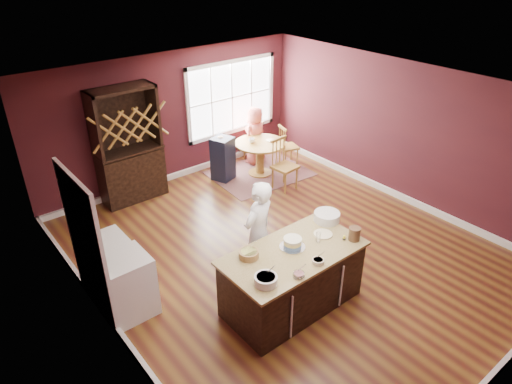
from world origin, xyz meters
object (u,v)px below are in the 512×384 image
Objects in this scene: high_chair at (223,158)px; toddler at (222,144)px; baker at (258,233)px; layer_cake at (292,243)px; dryer at (109,264)px; seated_woman at (255,136)px; washer at (128,286)px; kitchen_island at (292,280)px; dining_table at (260,152)px; hutch at (128,146)px; chair_north at (253,141)px; chair_south at (285,165)px; chair_east at (289,145)px.

high_chair is 0.32m from toddler.
high_chair is (1.52, 3.05, -0.33)m from baker.
layer_cake is 1.36× the size of toddler.
dryer is (-3.36, -1.85, -0.06)m from high_chair.
washer is (-4.42, -2.71, -0.21)m from seated_woman.
kitchen_island is 1.19× the size of baker.
seated_woman is at bearing 25.08° from dryer.
dining_table is 4.41m from dryer.
baker is at bearing -16.63° from washer.
baker is 2.23m from dryer.
hutch reaches higher than kitchen_island.
washer is at bearing 144.54° from kitchen_island.
dining_table is 0.82× the size of seated_woman.
chair_north is 0.93× the size of high_chair.
chair_north is 0.69× the size of seated_woman.
dryer is (-1.90, 1.86, -0.56)m from layer_cake.
hutch is (-3.02, 0.04, 0.67)m from chair_north.
seated_woman is at bearing 57.21° from kitchen_island.
chair_north reaches higher than washer.
dining_table is at bearing 27.81° from washer.
seated_woman reaches higher than layer_cake.
chair_north is at bearing 18.20° from toddler.
chair_south is 1.42m from seated_woman.
kitchen_island is 0.56m from layer_cake.
layer_cake reaches higher than chair_north.
seated_woman is (-0.09, -0.19, 0.21)m from chair_north.
layer_cake reaches higher than dryer.
kitchen_island is 4.99m from chair_north.
hutch is at bearing 167.75° from toddler.
baker is 4.38m from chair_north.
hutch reaches higher than high_chair.
toddler is 0.11× the size of hutch.
hutch is 2.83m from dryer.
high_chair is (-0.73, 1.17, -0.05)m from chair_south.
dryer is (-1.85, 1.19, -0.39)m from baker.
toddler is 0.29× the size of washer.
layer_cake is 0.32× the size of chair_south.
hutch is (-0.40, 4.16, 0.14)m from layer_cake.
baker reaches higher than toddler.
chair_north is 0.29m from seated_woman.
high_chair is 1.09× the size of washer.
high_chair is (-1.60, 0.34, 0.02)m from chair_east.
seated_woman is (-0.54, 0.55, 0.19)m from chair_east.
kitchen_island is 0.85m from baker.
chair_south is at bearing -155.94° from baker.
kitchen_island is 2.07× the size of chair_east.
dining_table is 1.11× the size of high_chair.
kitchen_island is 2.16× the size of washer.
kitchen_island is at bearing 153.45° from chair_east.
toddler is (1.49, 3.75, -0.18)m from layer_cake.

